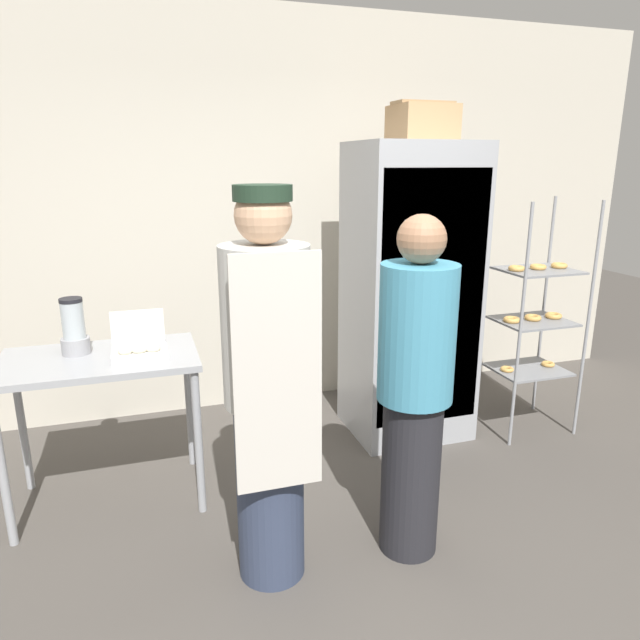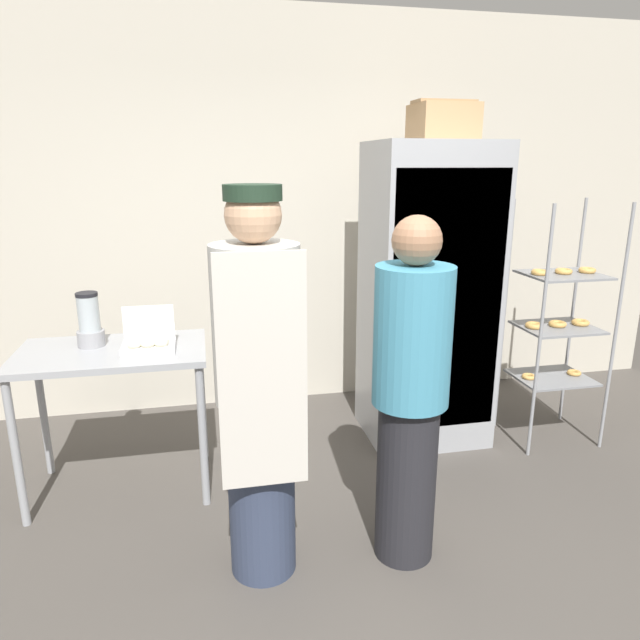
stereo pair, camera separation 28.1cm
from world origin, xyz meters
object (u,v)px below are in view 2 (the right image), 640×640
Objects in this scene: baking_rack at (558,324)px; cardboard_storage_box at (443,122)px; person_customer at (410,394)px; refrigerator at (427,296)px; donut_box at (148,344)px; blender_pitcher at (89,322)px; person_baker at (259,386)px.

cardboard_storage_box is (-0.76, 0.31, 1.29)m from baking_rack.
person_customer reaches higher than baking_rack.
cardboard_storage_box is at bearing 157.63° from baking_rack.
refrigerator is 5.22× the size of cardboard_storage_box.
blender_pitcher is (-0.32, 0.18, 0.09)m from donut_box.
blender_pitcher is at bearing 179.86° from baking_rack.
person_customer reaches higher than blender_pitcher.
cardboard_storage_box reaches higher than blender_pitcher.
blender_pitcher is 0.17× the size of person_baker.
cardboard_storage_box is (2.18, 0.31, 1.12)m from blender_pitcher.
baking_rack is 2.31m from person_baker.
person_baker is at bearing -48.40° from blender_pitcher.
cardboard_storage_box is at bearing 43.39° from person_baker.
person_customer is at bearing -115.09° from refrigerator.
blender_pitcher is 0.81× the size of cardboard_storage_box.
baking_rack is 4.28× the size of cardboard_storage_box.
cardboard_storage_box is at bearing 14.67° from donut_box.
person_baker is at bearing -136.61° from cardboard_storage_box.
refrigerator is at bearing -134.46° from cardboard_storage_box.
donut_box is 0.17× the size of person_customer.
donut_box is 2.27m from cardboard_storage_box.
refrigerator reaches higher than person_baker.
blender_pitcher is at bearing 147.29° from person_customer.
donut_box is (-1.78, -0.41, -0.09)m from refrigerator.
person_customer is (-1.41, -0.98, 0.02)m from baking_rack.
blender_pitcher is 1.83m from person_customer.
baking_rack is (0.84, -0.23, -0.18)m from refrigerator.
donut_box is 0.91× the size of blender_pitcher.
blender_pitcher is 0.19× the size of person_customer.
person_customer is at bearing -116.59° from cardboard_storage_box.
refrigerator is 2.12m from blender_pitcher.
donut_box is 0.38m from blender_pitcher.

